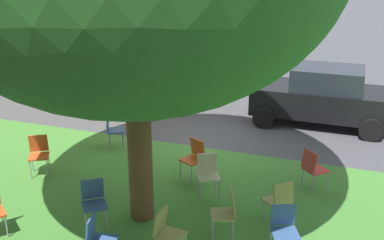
% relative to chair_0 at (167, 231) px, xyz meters
% --- Properties ---
extents(ground, '(80.00, 80.00, 0.00)m').
position_rel_chair_0_xyz_m(ground, '(1.04, -4.64, -0.52)').
color(ground, '#424247').
extents(grass_verge, '(48.00, 6.00, 0.01)m').
position_rel_chair_0_xyz_m(grass_verge, '(1.04, -1.44, -0.52)').
color(grass_verge, '#3D752D').
rests_on(grass_verge, ground).
extents(chair_0, '(0.45, 0.45, 0.88)m').
position_rel_chair_0_xyz_m(chair_0, '(0.00, 0.00, 0.00)').
color(chair_0, olive).
rests_on(chair_0, ground).
extents(chair_1, '(0.59, 0.59, 0.88)m').
position_rel_chair_0_xyz_m(chair_1, '(-1.52, -1.57, 0.00)').
color(chair_1, olive).
rests_on(chair_1, ground).
extents(chair_2, '(0.58, 0.58, 0.88)m').
position_rel_chair_0_xyz_m(chair_2, '(1.60, -0.47, 0.00)').
color(chair_2, '#335184').
rests_on(chair_2, ground).
extents(chair_3, '(0.59, 0.59, 0.88)m').
position_rel_chair_0_xyz_m(chair_3, '(-1.95, -3.12, 0.00)').
color(chair_3, '#B7332D').
rests_on(chair_3, ground).
extents(chair_4, '(0.57, 0.57, 0.88)m').
position_rel_chair_0_xyz_m(chair_4, '(2.99, -3.73, 0.00)').
color(chair_4, '#335184').
rests_on(chair_4, ground).
extents(chair_6, '(0.54, 0.55, 0.88)m').
position_rel_chair_0_xyz_m(chair_6, '(-1.74, -0.72, 0.00)').
color(chair_6, '#335184').
rests_on(chair_6, ground).
extents(chair_7, '(0.57, 0.57, 0.88)m').
position_rel_chair_0_xyz_m(chair_7, '(3.81, -1.89, 0.00)').
color(chair_7, '#C64C1E').
rests_on(chair_7, ground).
extents(chair_8, '(0.50, 0.50, 0.88)m').
position_rel_chair_0_xyz_m(chair_8, '(0.93, 0.51, 0.00)').
color(chair_8, '#335184').
rests_on(chair_8, ground).
extents(chair_9, '(0.56, 0.57, 0.88)m').
position_rel_chair_0_xyz_m(chair_9, '(0.02, -2.21, 0.00)').
color(chair_9, beige).
rests_on(chair_9, ground).
extents(chair_10, '(0.56, 0.56, 0.88)m').
position_rel_chair_0_xyz_m(chair_10, '(0.52, -2.82, 0.00)').
color(chair_10, '#C64C1E').
rests_on(chair_10, ground).
extents(chair_11, '(0.54, 0.53, 0.88)m').
position_rel_chair_0_xyz_m(chair_11, '(-0.73, -0.91, 0.00)').
color(chair_11, olive).
rests_on(chair_11, ground).
extents(parked_car, '(3.70, 1.92, 1.65)m').
position_rel_chair_0_xyz_m(parked_car, '(-1.75, -7.17, 0.32)').
color(parked_car, black).
rests_on(parked_car, ground).
extents(school_bus, '(10.40, 2.80, 2.88)m').
position_rel_chair_0_xyz_m(school_bus, '(7.65, -7.74, 1.24)').
color(school_bus, yellow).
rests_on(school_bus, ground).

